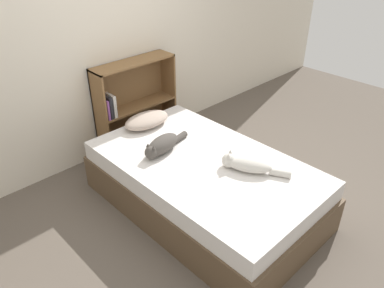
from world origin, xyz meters
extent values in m
plane|color=brown|center=(0.00, 0.00, 0.00)|extent=(8.00, 8.00, 0.00)
cube|color=silver|center=(0.00, 1.45, 1.25)|extent=(8.00, 0.06, 2.50)
cube|color=brown|center=(0.00, 0.00, 0.17)|extent=(1.20, 2.04, 0.33)
cube|color=silver|center=(0.00, 0.00, 0.42)|extent=(1.17, 1.98, 0.17)
ellipsoid|color=#B29E8E|center=(0.04, 0.84, 0.56)|extent=(0.48, 0.29, 0.12)
ellipsoid|color=beige|center=(0.16, -0.35, 0.56)|extent=(0.32, 0.42, 0.11)
sphere|color=beige|center=(0.08, -0.20, 0.56)|extent=(0.12, 0.12, 0.12)
cone|color=beige|center=(0.05, -0.22, 0.63)|extent=(0.04, 0.04, 0.03)
cone|color=beige|center=(0.11, -0.19, 0.63)|extent=(0.04, 0.04, 0.03)
cylinder|color=beige|center=(0.28, -0.58, 0.53)|extent=(0.13, 0.18, 0.06)
ellipsoid|color=#47423D|center=(-0.16, 0.36, 0.58)|extent=(0.39, 0.22, 0.15)
sphere|color=#47423D|center=(-0.31, 0.33, 0.57)|extent=(0.11, 0.11, 0.11)
cone|color=#47423D|center=(-0.30, 0.30, 0.63)|extent=(0.04, 0.04, 0.03)
cone|color=#47423D|center=(-0.32, 0.36, 0.63)|extent=(0.04, 0.04, 0.03)
cylinder|color=#47423D|center=(0.08, 0.40, 0.53)|extent=(0.17, 0.09, 0.06)
cube|color=brown|center=(-0.22, 1.28, 0.51)|extent=(0.02, 0.26, 1.01)
cube|color=brown|center=(0.70, 1.28, 0.51)|extent=(0.02, 0.26, 1.01)
cube|color=brown|center=(0.24, 1.28, 0.01)|extent=(0.94, 0.26, 0.02)
cube|color=brown|center=(0.24, 1.28, 1.00)|extent=(0.94, 0.26, 0.02)
cube|color=brown|center=(0.24, 1.28, 0.51)|extent=(0.90, 0.26, 0.02)
cube|color=brown|center=(0.24, 1.40, 0.51)|extent=(0.94, 0.02, 1.01)
cube|color=#8C4C99|center=(-0.18, 1.24, 0.62)|extent=(0.02, 0.16, 0.21)
cube|color=#232328|center=(-0.15, 1.24, 0.63)|extent=(0.03, 0.16, 0.23)
cube|color=beige|center=(-0.10, 1.24, 0.64)|extent=(0.03, 0.16, 0.24)
camera|label=1|loc=(-1.93, -1.84, 2.28)|focal=35.00mm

